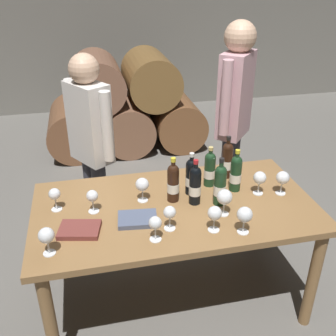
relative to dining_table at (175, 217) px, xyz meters
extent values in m
plane|color=#66635E|center=(0.00, 0.00, -0.67)|extent=(14.00, 14.00, 0.00)
cube|color=slate|center=(0.00, 4.20, 0.73)|extent=(10.00, 0.24, 2.80)
cylinder|color=brown|center=(-0.63, 2.60, -0.37)|extent=(0.60, 0.90, 0.60)
cylinder|color=brown|center=(0.00, 2.60, -0.37)|extent=(0.60, 0.90, 0.60)
cylinder|color=brown|center=(0.63, 2.60, -0.37)|extent=(0.60, 0.90, 0.60)
cylinder|color=brown|center=(-0.32, 2.60, 0.18)|extent=(0.60, 0.90, 0.60)
cylinder|color=brown|center=(0.32, 2.60, 0.18)|extent=(0.60, 0.90, 0.60)
cube|color=olive|center=(0.00, 0.00, 0.07)|extent=(1.70, 0.90, 0.04)
cylinder|color=olive|center=(-0.77, -0.39, -0.31)|extent=(0.07, 0.07, 0.72)
cylinder|color=olive|center=(0.77, -0.39, -0.31)|extent=(0.07, 0.07, 0.72)
cylinder|color=olive|center=(-0.77, 0.39, -0.31)|extent=(0.07, 0.07, 0.72)
cylinder|color=olive|center=(0.77, 0.39, -0.31)|extent=(0.07, 0.07, 0.72)
cylinder|color=black|center=(0.42, 0.27, 0.20)|extent=(0.07, 0.07, 0.21)
sphere|color=black|center=(0.42, 0.27, 0.31)|extent=(0.07, 0.07, 0.07)
cylinder|color=black|center=(0.42, 0.27, 0.33)|extent=(0.03, 0.03, 0.07)
cylinder|color=black|center=(0.42, 0.27, 0.38)|extent=(0.03, 0.03, 0.02)
cylinder|color=silver|center=(0.42, 0.27, 0.18)|extent=(0.07, 0.07, 0.06)
cylinder|color=black|center=(0.13, 0.11, 0.19)|extent=(0.07, 0.07, 0.20)
sphere|color=black|center=(0.13, 0.11, 0.29)|extent=(0.07, 0.07, 0.07)
cylinder|color=black|center=(0.13, 0.11, 0.32)|extent=(0.03, 0.03, 0.06)
cylinder|color=silver|center=(0.13, 0.11, 0.36)|extent=(0.03, 0.03, 0.02)
cylinder|color=silver|center=(0.13, 0.11, 0.18)|extent=(0.07, 0.07, 0.06)
cylinder|color=black|center=(0.12, 0.00, 0.19)|extent=(0.07, 0.07, 0.20)
sphere|color=black|center=(0.12, 0.00, 0.30)|extent=(0.07, 0.07, 0.07)
cylinder|color=black|center=(0.12, 0.00, 0.33)|extent=(0.03, 0.03, 0.06)
cylinder|color=#B21E23|center=(0.12, 0.00, 0.37)|extent=(0.03, 0.03, 0.02)
cylinder|color=silver|center=(0.12, 0.00, 0.18)|extent=(0.07, 0.07, 0.06)
cylinder|color=#19381E|center=(0.42, 0.09, 0.19)|extent=(0.07, 0.07, 0.20)
sphere|color=#19381E|center=(0.42, 0.09, 0.30)|extent=(0.07, 0.07, 0.07)
cylinder|color=#19381E|center=(0.42, 0.09, 0.32)|extent=(0.03, 0.03, 0.06)
cylinder|color=gold|center=(0.42, 0.09, 0.36)|extent=(0.03, 0.03, 0.02)
cylinder|color=silver|center=(0.42, 0.09, 0.18)|extent=(0.07, 0.07, 0.06)
cylinder|color=black|center=(0.00, 0.06, 0.19)|extent=(0.07, 0.07, 0.20)
sphere|color=black|center=(0.00, 0.06, 0.30)|extent=(0.07, 0.07, 0.07)
cylinder|color=black|center=(0.00, 0.06, 0.33)|extent=(0.03, 0.03, 0.06)
cylinder|color=gold|center=(0.00, 0.06, 0.37)|extent=(0.03, 0.03, 0.02)
cylinder|color=silver|center=(0.00, 0.06, 0.18)|extent=(0.07, 0.07, 0.06)
cylinder|color=#19381E|center=(0.27, 0.19, 0.19)|extent=(0.07, 0.07, 0.19)
sphere|color=#19381E|center=(0.27, 0.19, 0.29)|extent=(0.07, 0.07, 0.07)
cylinder|color=#19381E|center=(0.27, 0.19, 0.31)|extent=(0.03, 0.03, 0.06)
cylinder|color=tan|center=(0.27, 0.19, 0.35)|extent=(0.03, 0.03, 0.02)
cylinder|color=silver|center=(0.27, 0.19, 0.18)|extent=(0.07, 0.07, 0.06)
cylinder|color=#19381E|center=(0.26, -0.04, 0.20)|extent=(0.07, 0.07, 0.21)
sphere|color=#19381E|center=(0.26, -0.04, 0.31)|extent=(0.07, 0.07, 0.07)
cylinder|color=#19381E|center=(0.26, -0.04, 0.34)|extent=(0.03, 0.03, 0.07)
cylinder|color=black|center=(0.26, -0.04, 0.39)|extent=(0.03, 0.03, 0.02)
cylinder|color=silver|center=(0.26, -0.04, 0.19)|extent=(0.07, 0.07, 0.06)
cylinder|color=white|center=(-0.08, -0.23, 0.09)|extent=(0.06, 0.06, 0.00)
cylinder|color=white|center=(-0.08, -0.23, 0.13)|extent=(0.01, 0.01, 0.07)
sphere|color=white|center=(-0.08, -0.23, 0.20)|extent=(0.07, 0.07, 0.07)
cylinder|color=white|center=(0.30, -0.34, 0.09)|extent=(0.06, 0.06, 0.00)
cylinder|color=white|center=(0.30, -0.34, 0.13)|extent=(0.01, 0.01, 0.07)
sphere|color=white|center=(0.30, -0.34, 0.21)|extent=(0.09, 0.09, 0.09)
cylinder|color=white|center=(-0.70, 0.10, 0.09)|extent=(0.06, 0.06, 0.00)
cylinder|color=white|center=(-0.70, 0.10, 0.13)|extent=(0.01, 0.01, 0.07)
sphere|color=white|center=(-0.70, 0.10, 0.20)|extent=(0.07, 0.07, 0.07)
cylinder|color=white|center=(-0.72, -0.30, 0.09)|extent=(0.06, 0.06, 0.00)
cylinder|color=white|center=(-0.72, -0.30, 0.13)|extent=(0.01, 0.01, 0.07)
sphere|color=white|center=(-0.72, -0.30, 0.21)|extent=(0.08, 0.08, 0.08)
cylinder|color=white|center=(-0.18, 0.09, 0.09)|extent=(0.06, 0.06, 0.00)
cylinder|color=white|center=(-0.18, 0.09, 0.13)|extent=(0.01, 0.01, 0.07)
sphere|color=white|center=(-0.18, 0.09, 0.21)|extent=(0.08, 0.08, 0.08)
cylinder|color=white|center=(0.55, 0.02, 0.09)|extent=(0.06, 0.06, 0.00)
cylinder|color=white|center=(0.55, 0.02, 0.13)|extent=(0.01, 0.01, 0.07)
sphere|color=white|center=(0.55, 0.02, 0.21)|extent=(0.08, 0.08, 0.08)
cylinder|color=white|center=(0.25, -0.16, 0.09)|extent=(0.06, 0.06, 0.00)
cylinder|color=white|center=(0.25, -0.16, 0.13)|extent=(0.01, 0.01, 0.07)
sphere|color=white|center=(0.25, -0.16, 0.21)|extent=(0.09, 0.09, 0.09)
cylinder|color=white|center=(-0.49, 0.03, 0.09)|extent=(0.06, 0.06, 0.00)
cylinder|color=white|center=(-0.49, 0.03, 0.13)|extent=(0.01, 0.01, 0.07)
sphere|color=white|center=(-0.49, 0.03, 0.20)|extent=(0.07, 0.07, 0.07)
cylinder|color=white|center=(0.15, -0.29, 0.09)|extent=(0.06, 0.06, 0.00)
cylinder|color=white|center=(0.15, -0.29, 0.13)|extent=(0.01, 0.01, 0.07)
sphere|color=white|center=(0.15, -0.29, 0.20)|extent=(0.08, 0.08, 0.08)
cylinder|color=white|center=(0.68, -0.02, 0.09)|extent=(0.06, 0.06, 0.00)
cylinder|color=white|center=(0.68, -0.02, 0.13)|extent=(0.01, 0.01, 0.07)
sphere|color=white|center=(0.68, -0.02, 0.21)|extent=(0.08, 0.08, 0.08)
cylinder|color=white|center=(-0.18, -0.30, 0.09)|extent=(0.06, 0.06, 0.00)
cylinder|color=white|center=(-0.18, -0.30, 0.13)|extent=(0.01, 0.01, 0.07)
sphere|color=white|center=(-0.18, -0.30, 0.20)|extent=(0.07, 0.07, 0.07)
cube|color=brown|center=(-0.57, -0.15, 0.11)|extent=(0.25, 0.20, 0.03)
cube|color=#4C5670|center=(-0.25, -0.12, 0.11)|extent=(0.24, 0.18, 0.03)
cylinder|color=#383842|center=(0.68, 0.79, -0.24)|extent=(0.11, 0.11, 0.85)
cylinder|color=#383842|center=(0.61, 0.71, -0.24)|extent=(0.11, 0.11, 0.85)
cube|color=#CC9EA8|center=(0.64, 0.75, 0.51)|extent=(0.34, 0.36, 0.64)
cylinder|color=#CC9EA8|center=(0.78, 0.91, 0.54)|extent=(0.08, 0.08, 0.54)
cylinder|color=#CC9EA8|center=(0.51, 0.59, 0.54)|extent=(0.08, 0.08, 0.54)
sphere|color=tan|center=(0.64, 0.75, 0.93)|extent=(0.23, 0.23, 0.23)
cylinder|color=#383842|center=(-0.49, 0.77, -0.28)|extent=(0.11, 0.11, 0.77)
cylinder|color=#383842|center=(-0.43, 0.67, -0.28)|extent=(0.11, 0.11, 0.77)
cube|color=silver|center=(-0.46, 0.72, 0.39)|extent=(0.32, 0.37, 0.58)
cylinder|color=silver|center=(-0.57, 0.90, 0.42)|extent=(0.08, 0.08, 0.49)
cylinder|color=silver|center=(-0.34, 0.54, 0.42)|extent=(0.08, 0.08, 0.49)
sphere|color=tan|center=(-0.46, 0.72, 0.77)|extent=(0.21, 0.21, 0.21)
camera|label=1|loc=(-0.47, -1.93, 1.40)|focal=41.74mm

